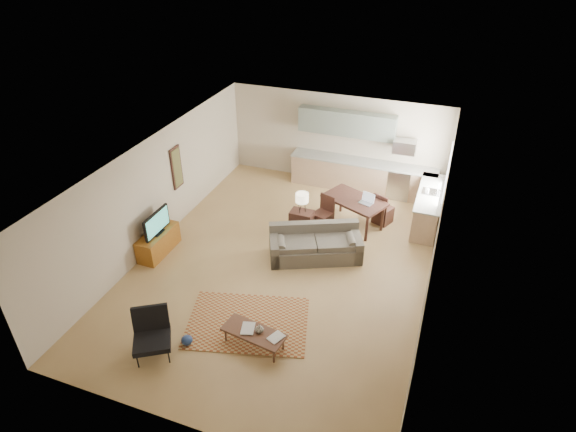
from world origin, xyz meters
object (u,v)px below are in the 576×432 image
at_px(armchair, 151,337).
at_px(sofa, 315,244).
at_px(tv_credenza, 158,242).
at_px(coffee_table, 254,338).
at_px(console_table, 302,223).
at_px(dining_table, 353,212).

bearing_deg(armchair, sofa, 31.94).
bearing_deg(tv_credenza, coffee_table, -30.36).
relative_size(sofa, console_table, 3.36).
bearing_deg(dining_table, armchair, -89.06).
distance_m(sofa, dining_table, 1.75).
xyz_separation_m(sofa, console_table, (-0.63, 0.84, -0.06)).
bearing_deg(dining_table, tv_credenza, -121.54).
relative_size(armchair, dining_table, 0.56).
relative_size(sofa, dining_table, 1.43).
bearing_deg(sofa, coffee_table, -118.95).
bearing_deg(console_table, dining_table, 37.20).
distance_m(sofa, tv_credenza, 3.77).
distance_m(coffee_table, dining_table, 4.81).
distance_m(sofa, coffee_table, 3.08).
relative_size(armchair, console_table, 1.32).
distance_m(sofa, armchair, 4.34).
height_order(armchair, console_table, armchair).
relative_size(armchair, tv_credenza, 0.72).
bearing_deg(sofa, dining_table, 48.69).
bearing_deg(coffee_table, sofa, 94.20).
height_order(coffee_table, dining_table, dining_table).
bearing_deg(dining_table, console_table, -118.97).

